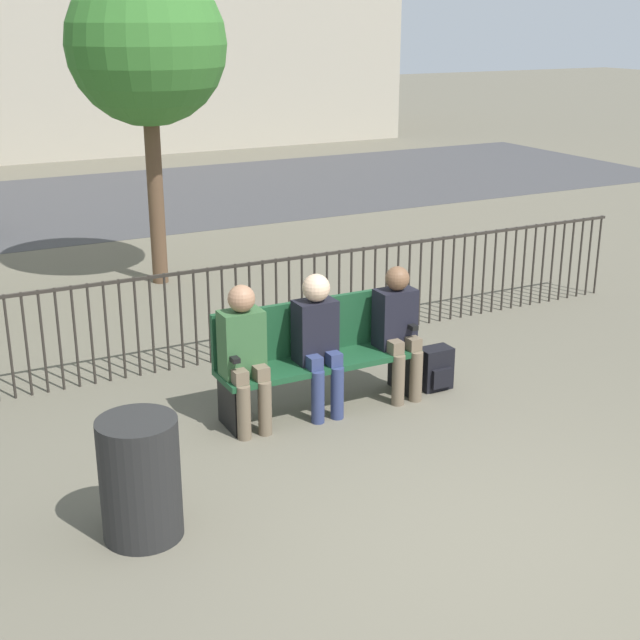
{
  "coord_description": "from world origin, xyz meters",
  "views": [
    {
      "loc": [
        -3.19,
        -3.78,
        3.18
      ],
      "look_at": [
        0.0,
        2.36,
        0.8
      ],
      "focal_mm": 50.0,
      "sensor_mm": 36.0,
      "label": 1
    }
  ],
  "objects_px": {
    "seated_person_0": "(244,350)",
    "park_bench": "(316,352)",
    "backpack": "(436,369)",
    "trash_bin": "(140,479)",
    "tree_1": "(147,46)",
    "seated_person_1": "(318,336)",
    "seated_person_2": "(398,325)"
  },
  "relations": [
    {
      "from": "backpack",
      "to": "tree_1",
      "type": "distance_m",
      "value": 5.24
    },
    {
      "from": "backpack",
      "to": "trash_bin",
      "type": "bearing_deg",
      "value": -159.79
    },
    {
      "from": "seated_person_0",
      "to": "trash_bin",
      "type": "relative_size",
      "value": 1.48
    },
    {
      "from": "tree_1",
      "to": "seated_person_0",
      "type": "bearing_deg",
      "value": -98.85
    },
    {
      "from": "seated_person_0",
      "to": "park_bench",
      "type": "bearing_deg",
      "value": 10.48
    },
    {
      "from": "seated_person_1",
      "to": "backpack",
      "type": "relative_size",
      "value": 3.14
    },
    {
      "from": "seated_person_2",
      "to": "backpack",
      "type": "bearing_deg",
      "value": -4.23
    },
    {
      "from": "tree_1",
      "to": "seated_person_1",
      "type": "bearing_deg",
      "value": -90.32
    },
    {
      "from": "seated_person_0",
      "to": "tree_1",
      "type": "distance_m",
      "value": 4.89
    },
    {
      "from": "seated_person_2",
      "to": "tree_1",
      "type": "bearing_deg",
      "value": 99.77
    },
    {
      "from": "seated_person_0",
      "to": "seated_person_2",
      "type": "distance_m",
      "value": 1.42
    },
    {
      "from": "park_bench",
      "to": "seated_person_2",
      "type": "height_order",
      "value": "seated_person_2"
    },
    {
      "from": "seated_person_0",
      "to": "backpack",
      "type": "height_order",
      "value": "seated_person_0"
    },
    {
      "from": "seated_person_2",
      "to": "trash_bin",
      "type": "bearing_deg",
      "value": -156.53
    },
    {
      "from": "park_bench",
      "to": "backpack",
      "type": "distance_m",
      "value": 1.17
    },
    {
      "from": "park_bench",
      "to": "seated_person_2",
      "type": "xyz_separation_m",
      "value": [
        0.73,
        -0.13,
        0.16
      ]
    },
    {
      "from": "seated_person_0",
      "to": "seated_person_1",
      "type": "distance_m",
      "value": 0.65
    },
    {
      "from": "backpack",
      "to": "trash_bin",
      "type": "relative_size",
      "value": 0.47
    },
    {
      "from": "seated_person_0",
      "to": "trash_bin",
      "type": "xyz_separation_m",
      "value": [
        -1.2,
        -1.14,
        -0.27
      ]
    },
    {
      "from": "backpack",
      "to": "seated_person_1",
      "type": "bearing_deg",
      "value": 178.46
    },
    {
      "from": "tree_1",
      "to": "trash_bin",
      "type": "xyz_separation_m",
      "value": [
        -1.88,
        -5.48,
        -2.42
      ]
    },
    {
      "from": "park_bench",
      "to": "trash_bin",
      "type": "distance_m",
      "value": 2.29
    },
    {
      "from": "backpack",
      "to": "park_bench",
      "type": "bearing_deg",
      "value": 171.87
    },
    {
      "from": "seated_person_2",
      "to": "tree_1",
      "type": "xyz_separation_m",
      "value": [
        -0.75,
        4.34,
        2.17
      ]
    },
    {
      "from": "seated_person_1",
      "to": "seated_person_2",
      "type": "relative_size",
      "value": 1.03
    },
    {
      "from": "backpack",
      "to": "seated_person_2",
      "type": "bearing_deg",
      "value": 175.77
    },
    {
      "from": "seated_person_1",
      "to": "backpack",
      "type": "bearing_deg",
      "value": -1.54
    },
    {
      "from": "seated_person_1",
      "to": "park_bench",
      "type": "bearing_deg",
      "value": 70.53
    },
    {
      "from": "park_bench",
      "to": "tree_1",
      "type": "relative_size",
      "value": 0.46
    },
    {
      "from": "seated_person_1",
      "to": "trash_bin",
      "type": "xyz_separation_m",
      "value": [
        -1.85,
        -1.14,
        -0.28
      ]
    },
    {
      "from": "seated_person_2",
      "to": "backpack",
      "type": "height_order",
      "value": "seated_person_2"
    },
    {
      "from": "park_bench",
      "to": "tree_1",
      "type": "height_order",
      "value": "tree_1"
    }
  ]
}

